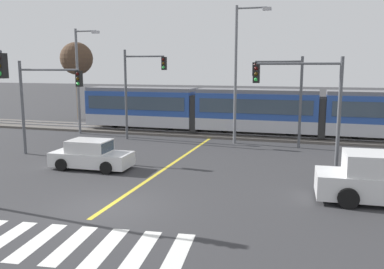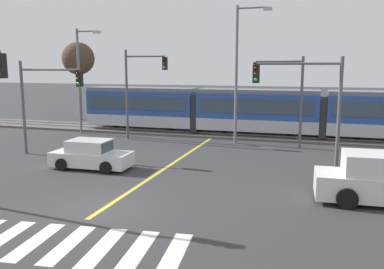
{
  "view_description": "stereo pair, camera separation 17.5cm",
  "coord_description": "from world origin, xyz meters",
  "px_view_note": "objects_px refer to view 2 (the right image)",
  "views": [
    {
      "loc": [
        7.38,
        -13.18,
        5.29
      ],
      "look_at": [
        0.98,
        7.94,
        1.6
      ],
      "focal_mm": 38.0,
      "sensor_mm": 36.0,
      "label": 1
    },
    {
      "loc": [
        7.55,
        -13.13,
        5.29
      ],
      "look_at": [
        0.98,
        7.94,
        1.6
      ],
      "focal_mm": 38.0,
      "sensor_mm": 36.0,
      "label": 2
    }
  ],
  "objects_px": {
    "traffic_light_mid_left": "(43,93)",
    "street_lamp_west": "(81,75)",
    "bare_tree_far_west": "(78,59)",
    "street_lamp_centre": "(239,67)",
    "sedan_crossing": "(91,155)",
    "light_rail_tram": "(258,110)",
    "pickup_truck": "(384,183)",
    "traffic_light_far_left": "(139,82)",
    "traffic_light_far_right": "(285,88)",
    "traffic_light_mid_right": "(308,96)"
  },
  "relations": [
    {
      "from": "traffic_light_mid_left",
      "to": "street_lamp_west",
      "type": "relative_size",
      "value": 0.69
    },
    {
      "from": "bare_tree_far_west",
      "to": "street_lamp_centre",
      "type": "bearing_deg",
      "value": -24.39
    },
    {
      "from": "street_lamp_west",
      "to": "street_lamp_centre",
      "type": "xyz_separation_m",
      "value": [
        12.69,
        -0.57,
        0.61
      ]
    },
    {
      "from": "street_lamp_west",
      "to": "sedan_crossing",
      "type": "bearing_deg",
      "value": -55.87
    },
    {
      "from": "light_rail_tram",
      "to": "sedan_crossing",
      "type": "xyz_separation_m",
      "value": [
        -6.89,
        -12.44,
        -1.35
      ]
    },
    {
      "from": "light_rail_tram",
      "to": "sedan_crossing",
      "type": "relative_size",
      "value": 6.58
    },
    {
      "from": "bare_tree_far_west",
      "to": "sedan_crossing",
      "type": "bearing_deg",
      "value": -56.04
    },
    {
      "from": "pickup_truck",
      "to": "traffic_light_far_left",
      "type": "height_order",
      "value": "traffic_light_far_left"
    },
    {
      "from": "sedan_crossing",
      "to": "traffic_light_far_right",
      "type": "distance_m",
      "value": 13.09
    },
    {
      "from": "street_lamp_centre",
      "to": "light_rail_tram",
      "type": "bearing_deg",
      "value": 74.98
    },
    {
      "from": "traffic_light_far_right",
      "to": "traffic_light_far_left",
      "type": "relative_size",
      "value": 0.92
    },
    {
      "from": "street_lamp_west",
      "to": "traffic_light_mid_right",
      "type": "bearing_deg",
      "value": -23.85
    },
    {
      "from": "traffic_light_mid_right",
      "to": "traffic_light_far_right",
      "type": "distance_m",
      "value": 6.88
    },
    {
      "from": "sedan_crossing",
      "to": "traffic_light_mid_left",
      "type": "relative_size",
      "value": 0.75
    },
    {
      "from": "light_rail_tram",
      "to": "traffic_light_mid_left",
      "type": "bearing_deg",
      "value": -137.17
    },
    {
      "from": "street_lamp_west",
      "to": "bare_tree_far_west",
      "type": "relative_size",
      "value": 1.06
    },
    {
      "from": "traffic_light_mid_right",
      "to": "traffic_light_far_right",
      "type": "height_order",
      "value": "traffic_light_far_right"
    },
    {
      "from": "sedan_crossing",
      "to": "traffic_light_far_right",
      "type": "relative_size",
      "value": 0.72
    },
    {
      "from": "traffic_light_far_right",
      "to": "traffic_light_far_left",
      "type": "bearing_deg",
      "value": -178.61
    },
    {
      "from": "traffic_light_mid_right",
      "to": "traffic_light_far_right",
      "type": "xyz_separation_m",
      "value": [
        -1.62,
        6.68,
        0.05
      ]
    },
    {
      "from": "traffic_light_far_right",
      "to": "traffic_light_mid_left",
      "type": "bearing_deg",
      "value": -153.33
    },
    {
      "from": "pickup_truck",
      "to": "street_lamp_centre",
      "type": "height_order",
      "value": "street_lamp_centre"
    },
    {
      "from": "street_lamp_west",
      "to": "traffic_light_far_right",
      "type": "bearing_deg",
      "value": -3.67
    },
    {
      "from": "street_lamp_west",
      "to": "street_lamp_centre",
      "type": "distance_m",
      "value": 12.72
    },
    {
      "from": "sedan_crossing",
      "to": "traffic_light_mid_left",
      "type": "bearing_deg",
      "value": 154.64
    },
    {
      "from": "street_lamp_west",
      "to": "traffic_light_far_left",
      "type": "bearing_deg",
      "value": -12.77
    },
    {
      "from": "traffic_light_mid_right",
      "to": "bare_tree_far_west",
      "type": "height_order",
      "value": "bare_tree_far_west"
    },
    {
      "from": "traffic_light_mid_left",
      "to": "bare_tree_far_west",
      "type": "distance_m",
      "value": 17.03
    },
    {
      "from": "pickup_truck",
      "to": "traffic_light_mid_left",
      "type": "relative_size",
      "value": 0.98
    },
    {
      "from": "sedan_crossing",
      "to": "traffic_light_far_left",
      "type": "relative_size",
      "value": 0.66
    },
    {
      "from": "light_rail_tram",
      "to": "traffic_light_mid_left",
      "type": "xyz_separation_m",
      "value": [
        -11.21,
        -10.39,
        1.68
      ]
    },
    {
      "from": "sedan_crossing",
      "to": "street_lamp_centre",
      "type": "xyz_separation_m",
      "value": [
        6.03,
        9.25,
        4.57
      ]
    },
    {
      "from": "street_lamp_west",
      "to": "light_rail_tram",
      "type": "bearing_deg",
      "value": 10.94
    },
    {
      "from": "light_rail_tram",
      "to": "traffic_light_far_right",
      "type": "xyz_separation_m",
      "value": [
        2.24,
        -3.63,
        1.9
      ]
    },
    {
      "from": "street_lamp_centre",
      "to": "traffic_light_far_left",
      "type": "bearing_deg",
      "value": -174.42
    },
    {
      "from": "traffic_light_mid_left",
      "to": "street_lamp_west",
      "type": "bearing_deg",
      "value": 106.74
    },
    {
      "from": "light_rail_tram",
      "to": "sedan_crossing",
      "type": "distance_m",
      "value": 14.28
    },
    {
      "from": "sedan_crossing",
      "to": "traffic_light_far_right",
      "type": "height_order",
      "value": "traffic_light_far_right"
    },
    {
      "from": "street_lamp_west",
      "to": "street_lamp_centre",
      "type": "relative_size",
      "value": 0.88
    },
    {
      "from": "sedan_crossing",
      "to": "bare_tree_far_west",
      "type": "xyz_separation_m",
      "value": [
        -11.62,
        17.25,
        5.34
      ]
    },
    {
      "from": "traffic_light_mid_left",
      "to": "traffic_light_far_right",
      "type": "bearing_deg",
      "value": 26.67
    },
    {
      "from": "light_rail_tram",
      "to": "traffic_light_far_right",
      "type": "distance_m",
      "value": 4.67
    },
    {
      "from": "traffic_light_far_right",
      "to": "street_lamp_west",
      "type": "bearing_deg",
      "value": 176.33
    },
    {
      "from": "sedan_crossing",
      "to": "light_rail_tram",
      "type": "bearing_deg",
      "value": 61.02
    },
    {
      "from": "pickup_truck",
      "to": "street_lamp_centre",
      "type": "xyz_separation_m",
      "value": [
        -7.82,
        10.8,
        4.43
      ]
    },
    {
      "from": "bare_tree_far_west",
      "to": "traffic_light_far_left",
      "type": "bearing_deg",
      "value": -39.55
    },
    {
      "from": "pickup_truck",
      "to": "street_lamp_centre",
      "type": "bearing_deg",
      "value": 125.91
    },
    {
      "from": "pickup_truck",
      "to": "traffic_light_mid_left",
      "type": "bearing_deg",
      "value": 168.81
    },
    {
      "from": "traffic_light_far_left",
      "to": "traffic_light_far_right",
      "type": "bearing_deg",
      "value": 1.39
    },
    {
      "from": "light_rail_tram",
      "to": "street_lamp_centre",
      "type": "xyz_separation_m",
      "value": [
        -0.85,
        -3.18,
        3.22
      ]
    }
  ]
}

